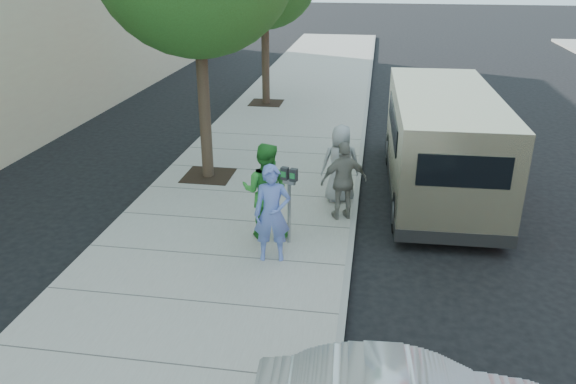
# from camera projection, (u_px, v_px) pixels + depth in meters

# --- Properties ---
(ground) EXTENTS (120.00, 120.00, 0.00)m
(ground) POSITION_uv_depth(u_px,v_px,m) (283.00, 230.00, 11.66)
(ground) COLOR black
(ground) RESTS_ON ground
(sidewalk) EXTENTS (5.00, 60.00, 0.15)m
(sidewalk) POSITION_uv_depth(u_px,v_px,m) (236.00, 223.00, 11.78)
(sidewalk) COLOR gray
(sidewalk) RESTS_ON ground
(curb_face) EXTENTS (0.12, 60.00, 0.16)m
(curb_face) POSITION_uv_depth(u_px,v_px,m) (352.00, 232.00, 11.43)
(curb_face) COLOR gray
(curb_face) RESTS_ON ground
(parking_meter) EXTENTS (0.33, 0.20, 1.52)m
(parking_meter) POSITION_uv_depth(u_px,v_px,m) (289.00, 189.00, 10.43)
(parking_meter) COLOR gray
(parking_meter) RESTS_ON sidewalk
(van) EXTENTS (2.37, 6.64, 2.44)m
(van) POSITION_uv_depth(u_px,v_px,m) (441.00, 141.00, 13.00)
(van) COLOR beige
(van) RESTS_ON ground
(person_officer) EXTENTS (0.72, 0.54, 1.80)m
(person_officer) POSITION_uv_depth(u_px,v_px,m) (272.00, 214.00, 9.93)
(person_officer) COLOR #5B72C1
(person_officer) RESTS_ON sidewalk
(person_green_shirt) EXTENTS (0.97, 0.78, 1.91)m
(person_green_shirt) POSITION_uv_depth(u_px,v_px,m) (265.00, 191.00, 10.74)
(person_green_shirt) COLOR #2D892F
(person_green_shirt) RESTS_ON sidewalk
(person_gray_shirt) EXTENTS (0.94, 0.69, 1.75)m
(person_gray_shirt) POSITION_uv_depth(u_px,v_px,m) (340.00, 164.00, 12.37)
(person_gray_shirt) COLOR #979699
(person_gray_shirt) RESTS_ON sidewalk
(person_striped_polo) EXTENTS (1.06, 0.73, 1.67)m
(person_striped_polo) POSITION_uv_depth(u_px,v_px,m) (344.00, 181.00, 11.54)
(person_striped_polo) COLOR gray
(person_striped_polo) RESTS_ON sidewalk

